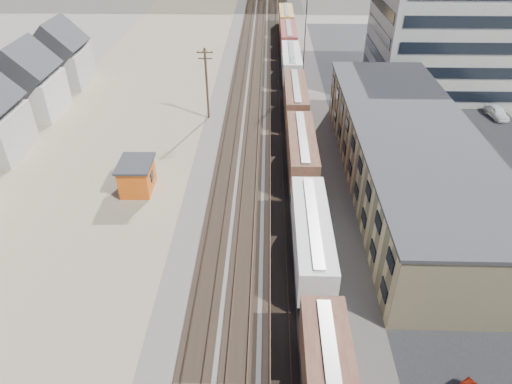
{
  "coord_description": "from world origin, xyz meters",
  "views": [
    {
      "loc": [
        -0.21,
        -17.82,
        27.98
      ],
      "look_at": [
        -1.15,
        18.85,
        3.0
      ],
      "focal_mm": 32.0,
      "sensor_mm": 36.0,
      "label": 1
    }
  ],
  "objects_px": {
    "utility_pole_north": "(207,82)",
    "parked_car_blue": "(428,99)",
    "maintenance_shed": "(137,176)",
    "freight_train": "(298,121)"
  },
  "relations": [
    {
      "from": "utility_pole_north",
      "to": "maintenance_shed",
      "type": "bearing_deg",
      "value": -106.91
    },
    {
      "from": "maintenance_shed",
      "to": "parked_car_blue",
      "type": "relative_size",
      "value": 0.8
    },
    {
      "from": "utility_pole_north",
      "to": "maintenance_shed",
      "type": "xyz_separation_m",
      "value": [
        -5.63,
        -18.52,
        -3.56
      ]
    },
    {
      "from": "utility_pole_north",
      "to": "parked_car_blue",
      "type": "bearing_deg",
      "value": 9.82
    },
    {
      "from": "utility_pole_north",
      "to": "parked_car_blue",
      "type": "height_order",
      "value": "utility_pole_north"
    },
    {
      "from": "maintenance_shed",
      "to": "parked_car_blue",
      "type": "xyz_separation_m",
      "value": [
        38.34,
        24.19,
        -0.93
      ]
    },
    {
      "from": "freight_train",
      "to": "maintenance_shed",
      "type": "xyz_separation_m",
      "value": [
        -17.93,
        -11.88,
        -1.05
      ]
    },
    {
      "from": "freight_train",
      "to": "utility_pole_north",
      "type": "relative_size",
      "value": 11.97
    },
    {
      "from": "maintenance_shed",
      "to": "freight_train",
      "type": "bearing_deg",
      "value": 33.53
    },
    {
      "from": "utility_pole_north",
      "to": "parked_car_blue",
      "type": "distance_m",
      "value": 33.49
    }
  ]
}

